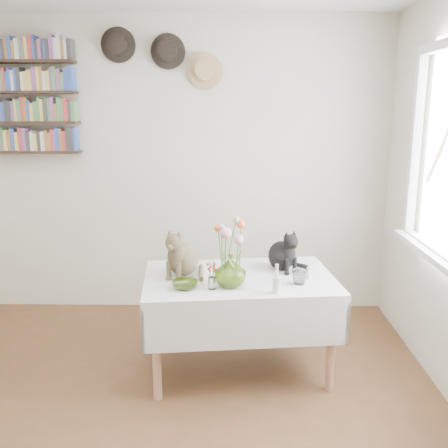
{
  "coord_description": "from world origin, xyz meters",
  "views": [
    {
      "loc": [
        0.67,
        -2.01,
        1.77
      ],
      "look_at": [
        0.62,
        1.03,
        1.05
      ],
      "focal_mm": 40.0,
      "sensor_mm": 36.0,
      "label": 1
    }
  ],
  "objects_px": {
    "tabby_cat": "(183,250)",
    "black_cat": "(282,248)",
    "bookshelf_unit": "(15,97)",
    "dining_table": "(239,300)",
    "flower_vase": "(230,271)"
  },
  "relations": [
    {
      "from": "tabby_cat",
      "to": "black_cat",
      "type": "xyz_separation_m",
      "value": [
        0.67,
        0.12,
        -0.02
      ]
    },
    {
      "from": "black_cat",
      "to": "bookshelf_unit",
      "type": "relative_size",
      "value": 0.3
    },
    {
      "from": "tabby_cat",
      "to": "bookshelf_unit",
      "type": "relative_size",
      "value": 0.34
    },
    {
      "from": "dining_table",
      "to": "bookshelf_unit",
      "type": "xyz_separation_m",
      "value": [
        -1.82,
        1.03,
        1.34
      ]
    },
    {
      "from": "tabby_cat",
      "to": "bookshelf_unit",
      "type": "distance_m",
      "value": 2.01
    },
    {
      "from": "flower_vase",
      "to": "bookshelf_unit",
      "type": "relative_size",
      "value": 0.21
    },
    {
      "from": "dining_table",
      "to": "tabby_cat",
      "type": "relative_size",
      "value": 3.92
    },
    {
      "from": "tabby_cat",
      "to": "black_cat",
      "type": "relative_size",
      "value": 1.13
    },
    {
      "from": "black_cat",
      "to": "bookshelf_unit",
      "type": "distance_m",
      "value": 2.5
    },
    {
      "from": "dining_table",
      "to": "black_cat",
      "type": "height_order",
      "value": "black_cat"
    },
    {
      "from": "flower_vase",
      "to": "bookshelf_unit",
      "type": "distance_m",
      "value": 2.39
    },
    {
      "from": "tabby_cat",
      "to": "black_cat",
      "type": "distance_m",
      "value": 0.68
    },
    {
      "from": "black_cat",
      "to": "flower_vase",
      "type": "height_order",
      "value": "black_cat"
    },
    {
      "from": "tabby_cat",
      "to": "bookshelf_unit",
      "type": "height_order",
      "value": "bookshelf_unit"
    },
    {
      "from": "tabby_cat",
      "to": "dining_table",
      "type": "bearing_deg",
      "value": 14.51
    }
  ]
}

